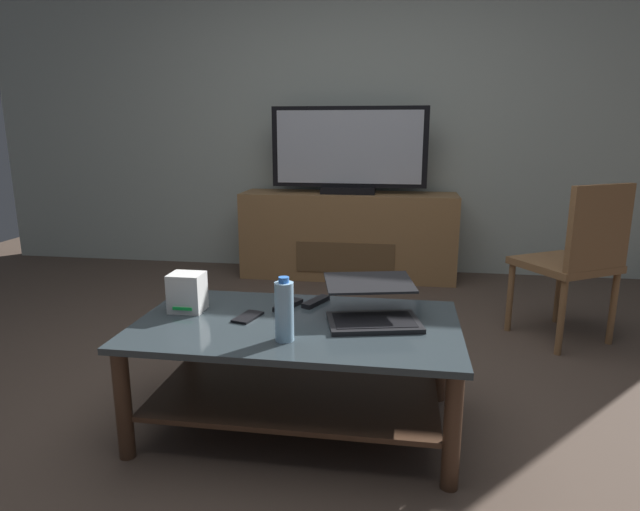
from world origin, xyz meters
TOP-DOWN VIEW (x-y plane):
  - ground_plane at (0.00, 0.00)m, footprint 7.68×7.68m
  - back_wall at (0.00, 2.49)m, footprint 6.40×0.12m
  - coffee_table at (-0.02, -0.12)m, footprint 1.25×0.71m
  - media_cabinet at (-0.06, 2.17)m, footprint 1.70×0.43m
  - television at (-0.06, 2.15)m, footprint 1.20×0.20m
  - dining_chair at (1.32, 0.97)m, footprint 0.61×0.61m
  - laptop at (0.26, -0.05)m, footprint 0.42×0.42m
  - router_box at (-0.49, -0.05)m, footprint 0.14×0.12m
  - water_bottle_near at (-0.03, -0.30)m, footprint 0.07×0.07m
  - cell_phone at (-0.22, -0.10)m, footprint 0.10×0.15m
  - tv_remote at (0.01, 0.11)m, footprint 0.10×0.16m
  - soundbar_remote at (-0.09, 0.05)m, footprint 0.11×0.16m

SIDE VIEW (x-z plane):
  - ground_plane at x=0.00m, z-range 0.00..0.00m
  - coffee_table at x=-0.02m, z-range 0.09..0.53m
  - media_cabinet at x=-0.06m, z-range 0.00..0.68m
  - cell_phone at x=-0.22m, z-range 0.44..0.45m
  - tv_remote at x=0.01m, z-range 0.44..0.46m
  - soundbar_remote at x=-0.09m, z-range 0.44..0.46m
  - dining_chair at x=1.32m, z-range 0.05..0.95m
  - laptop at x=0.26m, z-range 0.43..0.57m
  - router_box at x=-0.49m, z-range 0.44..0.60m
  - water_bottle_near at x=-0.03m, z-range 0.43..0.67m
  - television at x=-0.06m, z-range 0.67..1.33m
  - back_wall at x=0.00m, z-range 0.00..2.80m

